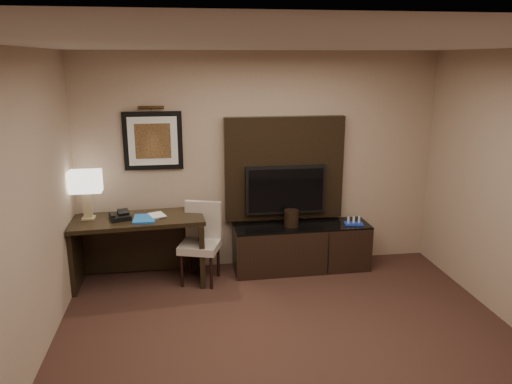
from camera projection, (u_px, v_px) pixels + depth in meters
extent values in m
cube|color=#361E18|center=(304.00, 378.00, 4.21)|extent=(4.50, 5.00, 0.01)
cube|color=silver|center=(314.00, 44.00, 3.51)|extent=(4.50, 5.00, 0.01)
cube|color=tan|center=(260.00, 162.00, 6.25)|extent=(4.50, 0.01, 2.70)
cube|color=tan|center=(1.00, 241.00, 3.55)|extent=(0.01, 5.00, 2.70)
cube|color=black|center=(140.00, 250.00, 5.90)|extent=(1.56, 0.77, 0.81)
cube|color=black|center=(301.00, 247.00, 6.30)|extent=(1.71, 0.51, 0.59)
cube|color=black|center=(284.00, 168.00, 6.25)|extent=(1.50, 0.12, 1.30)
cube|color=black|center=(285.00, 190.00, 6.22)|extent=(1.00, 0.08, 0.60)
cube|color=black|center=(153.00, 141.00, 5.97)|extent=(0.70, 0.04, 0.70)
cylinder|color=#432D15|center=(151.00, 107.00, 5.83)|extent=(0.04, 0.04, 0.30)
cube|color=blue|center=(144.00, 219.00, 5.74)|extent=(0.25, 0.33, 0.02)
imported|color=#AFAB8A|center=(149.00, 208.00, 5.79)|extent=(0.17, 0.08, 0.23)
cylinder|color=black|center=(291.00, 218.00, 6.17)|extent=(0.20, 0.20, 0.21)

